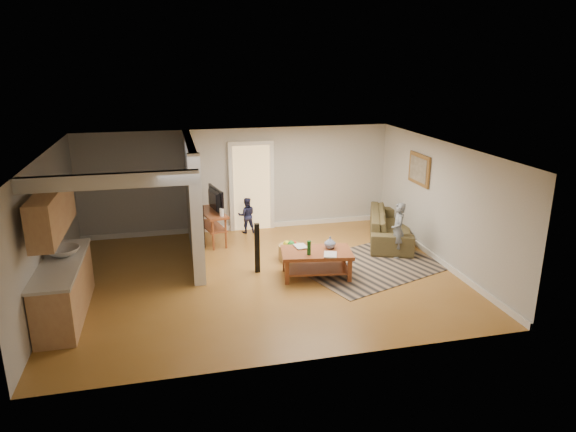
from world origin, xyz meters
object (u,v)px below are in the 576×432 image
Objects in this scene: sofa at (390,240)px; tv_console at (212,214)px; coffee_table at (317,256)px; speaker_right at (202,227)px; toddler at (247,232)px; speaker_left at (257,248)px; toy_basket at (290,252)px; child at (396,257)px.

sofa is 1.89× the size of tv_console.
speaker_right reaches higher than coffee_table.
coffee_table is 1.17× the size of tv_console.
sofa is at bearing 1.66° from speaker_right.
sofa is 2.68× the size of toddler.
speaker_left is 2.50m from toddler.
speaker_left is at bearing -51.32° from speaker_right.
sofa is 4.64× the size of toy_basket.
speaker_right is 2.12m from toy_basket.
coffee_table is 2.08m from child.
coffee_table is at bearing 147.26° from sofa.
toy_basket is 2.08m from toddler.
child is (4.00, -1.52, -0.49)m from speaker_right.
speaker_right reaches higher than sofa.
speaker_left is 2.00× the size of toy_basket.
speaker_left is at bearing 130.38° from sofa.
toddler is (0.86, 0.50, -0.67)m from tv_console.
toddler is at bearing 89.32° from sofa.
tv_console is at bearing 126.55° from coffee_table.
speaker_right is at bearing 146.04° from toy_basket.
toddler is (-0.62, 1.98, -0.19)m from toy_basket.
toy_basket is (0.79, 0.46, -0.32)m from speaker_left.
toddler is (0.17, 2.44, -0.51)m from speaker_left.
coffee_table is at bearing 111.83° from toddler.
speaker_right is at bearing 105.05° from sofa.
speaker_left is at bearing -149.72° from toy_basket.
child is (-0.30, -1.01, 0.00)m from sofa.
child is at bearing 145.21° from toddler.
speaker_left reaches higher than toy_basket.
tv_console is at bearing 115.80° from speaker_left.
coffee_table is 1.01m from toy_basket.
speaker_left is at bearing -73.87° from child.
coffee_table is 3.01m from tv_console.
toy_basket is at bearing 111.52° from toddler.
coffee_table is at bearing -37.41° from speaker_right.
coffee_table is 2.87× the size of toy_basket.
speaker_right is at bearing 126.46° from speaker_left.
speaker_left is 0.85× the size of child.
tv_console reaches higher than speaker_left.
tv_console is 1.04× the size of child.
tv_console is 4.21m from child.
toddler is (-2.88, 2.33, 0.00)m from child.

